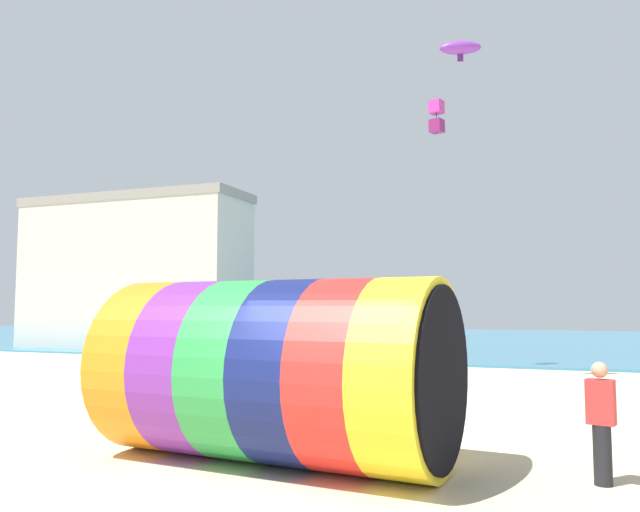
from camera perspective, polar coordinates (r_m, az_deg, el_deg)
name	(u,v)px	position (r m, az deg, el deg)	size (l,w,h in m)	color
ground_plane	(319,494)	(8.61, -0.13, -20.91)	(120.00, 120.00, 0.00)	beige
sea	(512,341)	(45.74, 17.15, -7.41)	(120.00, 40.00, 0.10)	teal
giant_inflatable_tube	(276,370)	(9.97, -4.00, -10.35)	(5.65, 3.33, 2.84)	orange
kite_handler	(601,422)	(9.58, 24.33, -13.66)	(0.40, 0.30, 1.66)	black
kite_magenta_box	(437,117)	(24.69, 10.61, 12.42)	(0.57, 0.57, 1.31)	#D1339E
kite_purple_parafoil	(460,48)	(22.30, 12.70, 18.07)	(1.46, 0.90, 0.72)	purple
promenade_building	(134,272)	(37.11, -16.67, -1.44)	(13.49, 4.21, 8.71)	beige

